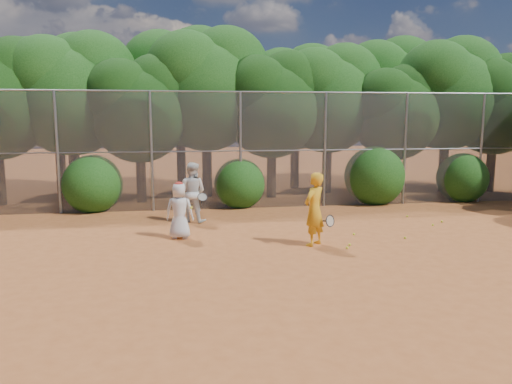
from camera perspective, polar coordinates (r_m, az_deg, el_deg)
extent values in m
plane|color=#A75425|center=(11.88, 6.67, -6.95)|extent=(80.00, 80.00, 0.00)
cylinder|color=gray|center=(17.50, -21.74, 4.18)|extent=(0.09, 0.09, 4.00)
cylinder|color=gray|center=(17.09, -11.86, 4.51)|extent=(0.09, 0.09, 4.00)
cylinder|color=gray|center=(17.19, -1.79, 4.72)|extent=(0.09, 0.09, 4.00)
cylinder|color=gray|center=(17.80, 7.87, 4.78)|extent=(0.09, 0.09, 4.00)
cylinder|color=gray|center=(18.88, 16.66, 4.72)|extent=(0.09, 0.09, 4.00)
cylinder|color=gray|center=(20.35, 24.33, 4.57)|extent=(0.09, 0.09, 4.00)
cylinder|color=gray|center=(17.32, 1.53, 11.37)|extent=(20.00, 0.05, 0.05)
cylinder|color=gray|center=(17.34, 1.50, 4.76)|extent=(20.00, 0.04, 0.04)
cube|color=slate|center=(17.34, 1.50, 4.76)|extent=(20.00, 0.02, 4.00)
sphere|color=black|center=(20.24, -25.52, 11.50)|extent=(3.05, 3.05, 3.05)
cylinder|color=black|center=(20.00, -20.04, 2.63)|extent=(0.38, 0.38, 2.52)
sphere|color=#174611|center=(19.91, -20.42, 9.71)|extent=(4.03, 4.03, 4.03)
sphere|color=#174611|center=(20.22, -18.05, 12.67)|extent=(3.23, 3.23, 3.23)
sphere|color=#174611|center=(19.81, -22.76, 11.93)|extent=(3.02, 3.02, 3.02)
cylinder|color=black|center=(18.99, -13.00, 2.11)|extent=(0.36, 0.36, 2.17)
sphere|color=black|center=(18.87, -13.23, 8.53)|extent=(3.47, 3.47, 3.47)
sphere|color=black|center=(19.20, -11.13, 11.19)|extent=(2.78, 2.78, 2.78)
sphere|color=black|center=(18.68, -15.25, 10.59)|extent=(2.60, 2.60, 2.60)
cylinder|color=black|center=(19.94, -5.63, 3.30)|extent=(0.39, 0.39, 2.66)
sphere|color=#174611|center=(19.86, -5.74, 10.81)|extent=(4.26, 4.26, 4.26)
sphere|color=#174611|center=(20.42, -3.40, 13.77)|extent=(3.40, 3.40, 3.40)
sphere|color=#174611|center=(19.57, -7.97, 13.30)|extent=(3.19, 3.19, 3.19)
cylinder|color=black|center=(19.66, 1.78, 2.70)|extent=(0.37, 0.37, 2.27)
sphere|color=black|center=(19.55, 1.81, 9.21)|extent=(3.64, 3.64, 3.64)
sphere|color=black|center=(20.08, 3.72, 11.78)|extent=(2.91, 2.91, 2.91)
sphere|color=black|center=(19.20, 0.07, 11.40)|extent=(2.73, 2.73, 2.73)
cylinder|color=black|center=(21.02, 8.11, 3.25)|extent=(0.38, 0.38, 2.45)
sphere|color=#174611|center=(20.93, 8.25, 9.80)|extent=(3.92, 3.92, 3.92)
sphere|color=#174611|center=(21.58, 10.03, 12.33)|extent=(3.14, 3.14, 3.14)
sphere|color=#174611|center=(20.49, 6.67, 12.05)|extent=(2.94, 2.94, 2.94)
cylinder|color=black|center=(20.98, 15.45, 2.53)|extent=(0.36, 0.36, 2.10)
sphere|color=black|center=(20.87, 15.68, 8.15)|extent=(3.36, 3.36, 3.36)
sphere|color=black|center=(21.47, 17.06, 10.35)|extent=(2.69, 2.69, 2.69)
sphere|color=black|center=(20.41, 14.52, 10.08)|extent=(2.52, 2.52, 2.52)
cylinder|color=black|center=(22.62, 20.64, 3.34)|extent=(0.39, 0.39, 2.59)
sphere|color=#174611|center=(22.55, 20.99, 9.77)|extent=(4.14, 4.14, 4.14)
sphere|color=#174611|center=(23.37, 22.43, 12.18)|extent=(3.32, 3.32, 3.32)
sphere|color=#174611|center=(21.96, 19.84, 12.04)|extent=(3.11, 3.11, 3.11)
cylinder|color=black|center=(23.43, 25.26, 2.88)|extent=(0.37, 0.37, 2.31)
sphere|color=black|center=(23.34, 25.62, 8.42)|extent=(3.70, 3.70, 3.70)
sphere|color=black|center=(24.09, 26.74, 10.53)|extent=(2.96, 2.96, 2.96)
sphere|color=black|center=(22.77, 24.78, 10.35)|extent=(2.77, 2.77, 2.77)
cylinder|color=black|center=(22.44, -21.43, 3.30)|extent=(0.39, 0.39, 2.62)
sphere|color=#174611|center=(22.37, -21.80, 9.87)|extent=(4.20, 4.20, 4.20)
sphere|color=#174611|center=(22.67, -19.60, 12.62)|extent=(3.36, 3.36, 3.36)
sphere|color=#174611|center=(22.28, -23.99, 11.91)|extent=(3.15, 3.15, 3.15)
cylinder|color=black|center=(22.09, -8.55, 3.96)|extent=(0.40, 0.40, 2.80)
sphere|color=#174611|center=(22.04, -8.71, 11.08)|extent=(4.48, 4.48, 4.48)
sphere|color=#174611|center=(22.58, -6.44, 13.92)|extent=(3.58, 3.58, 3.58)
sphere|color=#174611|center=(21.77, -10.89, 13.42)|extent=(3.36, 3.36, 3.36)
cylinder|color=black|center=(22.29, 4.45, 3.71)|extent=(0.38, 0.38, 2.52)
sphere|color=#174611|center=(22.22, 4.52, 10.07)|extent=(4.03, 4.03, 4.03)
sphere|color=#174611|center=(22.85, 6.33, 12.53)|extent=(3.23, 3.23, 3.23)
sphere|color=#174611|center=(21.80, 2.89, 12.23)|extent=(3.02, 3.02, 3.02)
cylinder|color=black|center=(24.27, 14.55, 4.11)|extent=(0.40, 0.40, 2.73)
sphere|color=#174611|center=(24.22, 14.79, 10.43)|extent=(4.37, 4.37, 4.37)
sphere|color=#174611|center=(25.03, 16.37, 12.81)|extent=(3.49, 3.49, 3.49)
sphere|color=#174611|center=(23.67, 13.46, 12.65)|extent=(3.28, 3.28, 3.28)
sphere|color=#174611|center=(17.70, -18.19, 1.15)|extent=(2.00, 2.00, 2.00)
sphere|color=#174611|center=(17.60, -1.89, 1.21)|extent=(1.80, 1.80, 1.80)
sphere|color=#174611|center=(18.83, 13.40, 2.09)|extent=(2.20, 2.20, 2.20)
sphere|color=#174611|center=(20.43, 22.52, 1.74)|extent=(1.90, 1.90, 1.90)
imported|color=gold|center=(12.39, 6.67, -1.97)|extent=(0.79, 0.77, 1.83)
torus|color=black|center=(12.35, 8.47, -3.29)|extent=(0.30, 0.22, 0.30)
cylinder|color=black|center=(12.50, 7.73, -3.30)|extent=(0.17, 0.26, 0.08)
imported|color=silver|center=(13.18, -8.74, -2.13)|extent=(0.79, 0.58, 1.48)
ellipsoid|color=red|center=(13.07, -8.81, 0.89)|extent=(0.22, 0.22, 0.13)
sphere|color=yellow|center=(12.97, -7.42, -1.79)|extent=(0.07, 0.07, 0.07)
imported|color=silver|center=(15.20, -7.33, -0.02)|extent=(1.09, 0.99, 1.81)
torus|color=black|center=(14.93, -6.14, -0.57)|extent=(0.32, 0.24, 0.25)
cylinder|color=black|center=(15.12, -6.22, -1.00)|extent=(0.05, 0.24, 0.20)
sphere|color=yellow|center=(13.77, 11.13, -4.74)|extent=(0.07, 0.07, 0.07)
sphere|color=yellow|center=(15.52, 19.55, -3.56)|extent=(0.07, 0.07, 0.07)
sphere|color=yellow|center=(12.35, 10.37, -6.27)|extent=(0.07, 0.07, 0.07)
sphere|color=yellow|center=(13.68, 16.66, -5.03)|extent=(0.07, 0.07, 0.07)
sphere|color=yellow|center=(12.64, 10.66, -5.93)|extent=(0.07, 0.07, 0.07)
sphere|color=yellow|center=(16.59, 16.90, -2.66)|extent=(0.07, 0.07, 0.07)
sphere|color=yellow|center=(16.10, 20.48, -3.17)|extent=(0.07, 0.07, 0.07)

